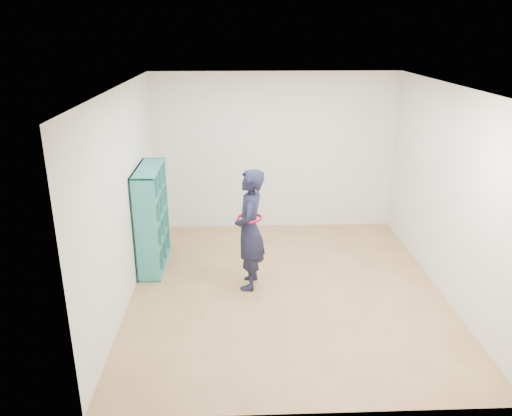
{
  "coord_description": "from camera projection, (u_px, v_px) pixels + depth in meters",
  "views": [
    {
      "loc": [
        -0.63,
        -5.78,
        3.24
      ],
      "look_at": [
        -0.38,
        0.3,
        1.03
      ],
      "focal_mm": 35.0,
      "sensor_mm": 36.0,
      "label": 1
    }
  ],
  "objects": [
    {
      "name": "wall_back",
      "position": [
        275.0,
        152.0,
        8.23
      ],
      "size": [
        4.0,
        0.02,
        2.6
      ],
      "primitive_type": "cube",
      "color": "silver",
      "rests_on": "floor"
    },
    {
      "name": "wall_front",
      "position": [
        316.0,
        284.0,
        4.0
      ],
      "size": [
        4.0,
        0.02,
        2.6
      ],
      "primitive_type": "cube",
      "color": "silver",
      "rests_on": "floor"
    },
    {
      "name": "wall_left",
      "position": [
        124.0,
        197.0,
        6.04
      ],
      "size": [
        0.02,
        4.5,
        2.6
      ],
      "primitive_type": "cube",
      "color": "silver",
      "rests_on": "floor"
    },
    {
      "name": "floor",
      "position": [
        286.0,
        289.0,
        6.56
      ],
      "size": [
        4.5,
        4.5,
        0.0
      ],
      "primitive_type": "plane",
      "color": "olive",
      "rests_on": "ground"
    },
    {
      "name": "ceiling",
      "position": [
        291.0,
        87.0,
        5.67
      ],
      "size": [
        4.5,
        4.5,
        0.0
      ],
      "primitive_type": "plane",
      "color": "white",
      "rests_on": "wall_back"
    },
    {
      "name": "person",
      "position": [
        250.0,
        230.0,
        6.38
      ],
      "size": [
        0.46,
        0.63,
        1.6
      ],
      "rotation": [
        0.0,
        0.0,
        -1.71
      ],
      "color": "black",
      "rests_on": "floor"
    },
    {
      "name": "smartphone",
      "position": [
        239.0,
        219.0,
        6.43
      ],
      "size": [
        0.02,
        0.09,
        0.12
      ],
      "rotation": [
        0.27,
        0.0,
        0.13
      ],
      "color": "silver",
      "rests_on": "person"
    },
    {
      "name": "wall_right",
      "position": [
        449.0,
        193.0,
        6.19
      ],
      "size": [
        0.02,
        4.5,
        2.6
      ],
      "primitive_type": "cube",
      "color": "silver",
      "rests_on": "floor"
    },
    {
      "name": "bookshelf",
      "position": [
        150.0,
        219.0,
        6.98
      ],
      "size": [
        0.32,
        1.09,
        1.46
      ],
      "color": "teal",
      "rests_on": "floor"
    }
  ]
}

